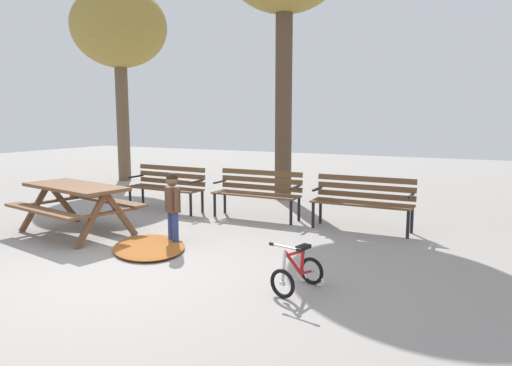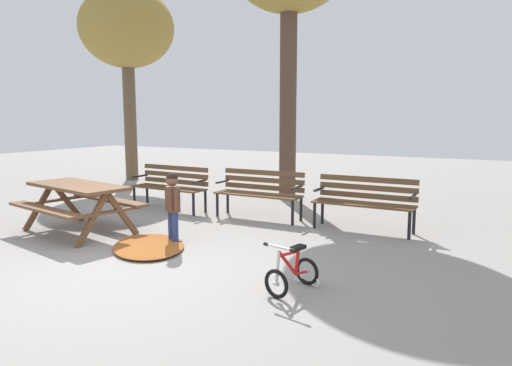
% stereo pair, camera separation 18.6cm
% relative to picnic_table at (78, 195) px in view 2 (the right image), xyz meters
% --- Properties ---
extents(ground, '(36.00, 36.00, 0.00)m').
position_rel_picnic_table_xyz_m(ground, '(1.90, -1.17, -0.59)').
color(ground, gray).
extents(picnic_table, '(2.02, 1.65, 0.79)m').
position_rel_picnic_table_xyz_m(picnic_table, '(0.00, 0.00, 0.00)').
color(picnic_table, brown).
rests_on(picnic_table, ground).
extents(park_bench_far_left, '(1.62, 0.53, 0.85)m').
position_rel_picnic_table_xyz_m(park_bench_far_left, '(0.10, 2.16, -0.08)').
color(park_bench_far_left, brown).
rests_on(park_bench_far_left, ground).
extents(park_bench_left, '(1.60, 0.46, 0.85)m').
position_rel_picnic_table_xyz_m(park_bench_left, '(2.00, 2.30, -0.08)').
color(park_bench_left, brown).
rests_on(park_bench_left, ground).
extents(park_bench_right, '(1.60, 0.46, 0.85)m').
position_rel_picnic_table_xyz_m(park_bench_right, '(3.90, 2.28, -0.08)').
color(park_bench_right, brown).
rests_on(park_bench_right, ground).
extents(child_standing, '(0.34, 0.27, 1.03)m').
position_rel_picnic_table_xyz_m(child_standing, '(1.71, 0.18, 0.01)').
color(child_standing, navy).
rests_on(child_standing, ground).
extents(kids_bicycle, '(0.47, 0.61, 0.54)m').
position_rel_picnic_table_xyz_m(kids_bicycle, '(3.98, -0.71, -0.39)').
color(kids_bicycle, black).
rests_on(kids_bicycle, ground).
extents(leaf_pile, '(1.64, 1.66, 0.07)m').
position_rel_picnic_table_xyz_m(leaf_pile, '(1.57, -0.19, -0.56)').
color(leaf_pile, '#9E5623').
rests_on(leaf_pile, ground).
extents(tree_far_left, '(2.60, 2.60, 5.35)m').
position_rel_picnic_table_xyz_m(tree_far_left, '(-3.69, 5.11, 3.59)').
color(tree_far_left, brown).
rests_on(tree_far_left, ground).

